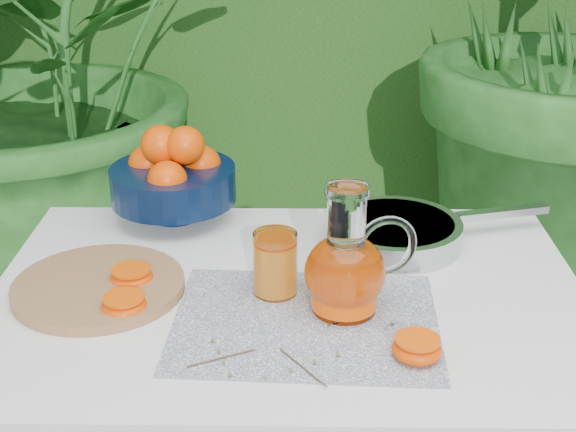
{
  "coord_description": "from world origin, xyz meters",
  "views": [
    {
      "loc": [
        -0.01,
        -1.25,
        1.41
      ],
      "look_at": [
        -0.02,
        -0.05,
        0.88
      ],
      "focal_mm": 50.0,
      "sensor_mm": 36.0,
      "label": 1
    }
  ],
  "objects_px": {
    "fruit_bowl": "(173,176)",
    "juice_pitcher": "(347,269)",
    "cutting_board": "(99,287)",
    "white_table": "(288,333)",
    "saute_pan": "(396,231)"
  },
  "relations": [
    {
      "from": "fruit_bowl",
      "to": "saute_pan",
      "type": "bearing_deg",
      "value": -14.81
    },
    {
      "from": "white_table",
      "to": "juice_pitcher",
      "type": "xyz_separation_m",
      "value": [
        0.09,
        -0.06,
        0.16
      ]
    },
    {
      "from": "white_table",
      "to": "fruit_bowl",
      "type": "distance_m",
      "value": 0.42
    },
    {
      "from": "cutting_board",
      "to": "saute_pan",
      "type": "relative_size",
      "value": 0.62
    },
    {
      "from": "white_table",
      "to": "fruit_bowl",
      "type": "xyz_separation_m",
      "value": [
        -0.23,
        0.3,
        0.17
      ]
    },
    {
      "from": "cutting_board",
      "to": "fruit_bowl",
      "type": "distance_m",
      "value": 0.33
    },
    {
      "from": "saute_pan",
      "to": "fruit_bowl",
      "type": "bearing_deg",
      "value": 165.19
    },
    {
      "from": "fruit_bowl",
      "to": "juice_pitcher",
      "type": "distance_m",
      "value": 0.49
    },
    {
      "from": "fruit_bowl",
      "to": "cutting_board",
      "type": "bearing_deg",
      "value": -105.61
    },
    {
      "from": "fruit_bowl",
      "to": "juice_pitcher",
      "type": "xyz_separation_m",
      "value": [
        0.32,
        -0.36,
        -0.01
      ]
    },
    {
      "from": "juice_pitcher",
      "to": "saute_pan",
      "type": "height_order",
      "value": "juice_pitcher"
    },
    {
      "from": "juice_pitcher",
      "to": "cutting_board",
      "type": "bearing_deg",
      "value": 171.89
    },
    {
      "from": "saute_pan",
      "to": "cutting_board",
      "type": "bearing_deg",
      "value": -159.73
    },
    {
      "from": "fruit_bowl",
      "to": "saute_pan",
      "type": "distance_m",
      "value": 0.45
    },
    {
      "from": "fruit_bowl",
      "to": "saute_pan",
      "type": "relative_size",
      "value": 0.54
    }
  ]
}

